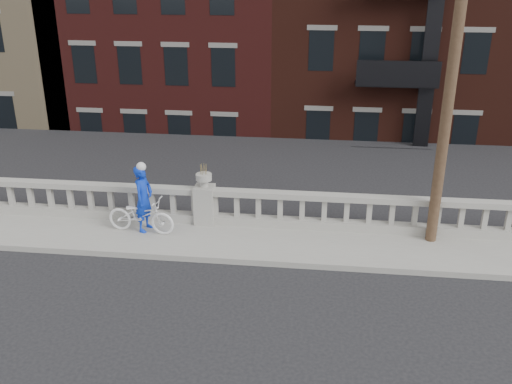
{
  "coord_description": "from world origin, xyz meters",
  "views": [
    {
      "loc": [
        3.2,
        -10.48,
        7.1
      ],
      "look_at": [
        1.54,
        3.2,
        1.46
      ],
      "focal_mm": 40.0,
      "sensor_mm": 36.0,
      "label": 1
    }
  ],
  "objects": [
    {
      "name": "cyclist",
      "position": [
        -1.54,
        3.29,
        1.08
      ],
      "size": [
        0.58,
        0.76,
        1.86
      ],
      "primitive_type": "imported",
      "rotation": [
        0.0,
        0.0,
        1.36
      ],
      "color": "#0C2EBD",
      "rests_on": "sidewalk"
    },
    {
      "name": "utility_pole",
      "position": [
        6.2,
        3.6,
        5.24
      ],
      "size": [
        1.6,
        0.28,
        10.0
      ],
      "color": "#422D1E",
      "rests_on": "sidewalk"
    },
    {
      "name": "planter_pedestal",
      "position": [
        0.0,
        3.95,
        0.83
      ],
      "size": [
        0.55,
        0.55,
        1.76
      ],
      "color": "gray",
      "rests_on": "sidewalk"
    },
    {
      "name": "sidewalk",
      "position": [
        0.0,
        3.0,
        0.07
      ],
      "size": [
        32.0,
        2.2,
        0.15
      ],
      "primitive_type": "cube",
      "color": "gray",
      "rests_on": "ground"
    },
    {
      "name": "lower_level",
      "position": [
        0.56,
        23.04,
        2.63
      ],
      "size": [
        80.0,
        44.0,
        20.8
      ],
      "color": "#605E59",
      "rests_on": "ground"
    },
    {
      "name": "balustrade",
      "position": [
        0.0,
        3.95,
        0.64
      ],
      "size": [
        28.0,
        0.34,
        1.03
      ],
      "color": "gray",
      "rests_on": "sidewalk"
    },
    {
      "name": "bicycle",
      "position": [
        -1.61,
        3.14,
        0.65
      ],
      "size": [
        1.96,
        0.88,
        1.0
      ],
      "primitive_type": "imported",
      "rotation": [
        0.0,
        0.0,
        1.45
      ],
      "color": "white",
      "rests_on": "sidewalk"
    },
    {
      "name": "ground",
      "position": [
        0.0,
        0.0,
        0.0
      ],
      "size": [
        120.0,
        120.0,
        0.0
      ],
      "primitive_type": "plane",
      "color": "black",
      "rests_on": "ground"
    }
  ]
}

